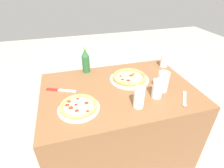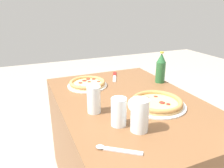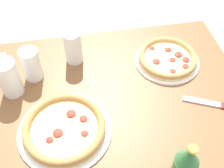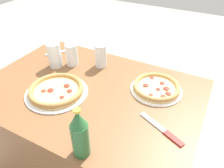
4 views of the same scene
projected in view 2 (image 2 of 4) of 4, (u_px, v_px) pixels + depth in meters
The scene contains 9 objects.
table at pixel (128, 151), 1.42m from camera, with size 1.17×0.80×0.74m.
pizza_margherita at pixel (157, 103), 1.22m from camera, with size 0.32×0.32×0.04m.
pizza_pepperoni at pixel (87, 83), 1.51m from camera, with size 0.27×0.27×0.04m.
glass_water at pixel (119, 113), 1.01m from camera, with size 0.07×0.07×0.14m.
glass_iced_tea at pixel (94, 100), 1.13m from camera, with size 0.07×0.07×0.14m.
glass_orange_juice at pixel (140, 117), 0.96m from camera, with size 0.08×0.08×0.15m.
beer_bottle at pixel (161, 68), 1.55m from camera, with size 0.07×0.07×0.22m.
knife at pixel (115, 76), 1.71m from camera, with size 0.22×0.12×0.01m.
spoon at pixel (113, 149), 0.85m from camera, with size 0.13×0.16×0.01m.
Camera 2 is at (-1.05, 0.56, 1.27)m, focal length 35.00 mm.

